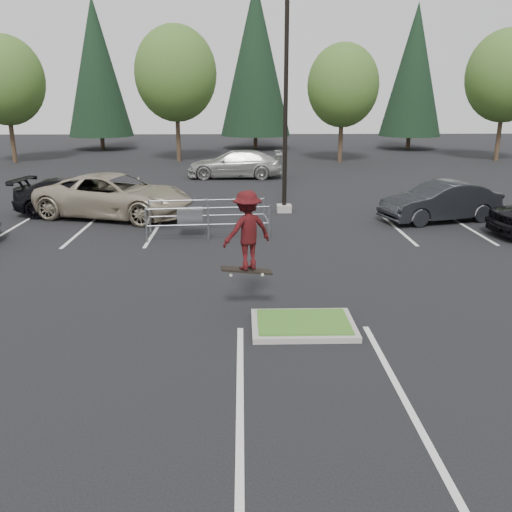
{
  "coord_description": "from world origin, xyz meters",
  "views": [
    {
      "loc": [
        -1.29,
        -10.67,
        4.8
      ],
      "look_at": [
        -0.97,
        1.5,
        1.17
      ],
      "focal_mm": 38.0,
      "sensor_mm": 36.0,
      "label": 1
    }
  ],
  "objects_px": {
    "conif_b": "(256,59)",
    "car_l_black": "(79,197)",
    "decid_b": "(176,77)",
    "car_far_silver": "(235,164)",
    "conif_a": "(97,68)",
    "conif_c": "(414,71)",
    "skateboarder": "(246,231)",
    "car_l_tan": "(114,196)",
    "cart_corral": "(194,215)",
    "car_r_charc": "(440,202)",
    "decid_a": "(6,83)",
    "decid_d": "(505,79)",
    "decid_c": "(343,88)",
    "light_pole": "(286,101)"
  },
  "relations": [
    {
      "from": "conif_b",
      "to": "car_l_black",
      "type": "distance_m",
      "value": 30.9
    },
    {
      "from": "decid_b",
      "to": "car_far_silver",
      "type": "distance_m",
      "value": 10.89
    },
    {
      "from": "decid_b",
      "to": "car_l_black",
      "type": "height_order",
      "value": "decid_b"
    },
    {
      "from": "conif_a",
      "to": "conif_c",
      "type": "relative_size",
      "value": 1.04
    },
    {
      "from": "skateboarder",
      "to": "car_l_tan",
      "type": "xyz_separation_m",
      "value": [
        -5.3,
        10.22,
        -1.03
      ]
    },
    {
      "from": "cart_corral",
      "to": "car_r_charc",
      "type": "relative_size",
      "value": 0.92
    },
    {
      "from": "conif_b",
      "to": "car_far_silver",
      "type": "distance_m",
      "value": 19.87
    },
    {
      "from": "car_l_tan",
      "to": "car_r_charc",
      "type": "bearing_deg",
      "value": -77.75
    },
    {
      "from": "conif_b",
      "to": "car_r_charc",
      "type": "relative_size",
      "value": 3.09
    },
    {
      "from": "decid_a",
      "to": "decid_b",
      "type": "relative_size",
      "value": 0.92
    },
    {
      "from": "decid_b",
      "to": "decid_d",
      "type": "relative_size",
      "value": 1.02
    },
    {
      "from": "decid_c",
      "to": "decid_d",
      "type": "distance_m",
      "value": 12.03
    },
    {
      "from": "decid_c",
      "to": "conif_a",
      "type": "xyz_separation_m",
      "value": [
        -19.99,
        10.17,
        1.84
      ]
    },
    {
      "from": "decid_b",
      "to": "conif_b",
      "type": "relative_size",
      "value": 0.66
    },
    {
      "from": "decid_c",
      "to": "cart_corral",
      "type": "xyz_separation_m",
      "value": [
        -8.97,
        -21.87,
        -4.5
      ]
    },
    {
      "from": "decid_b",
      "to": "car_l_black",
      "type": "bearing_deg",
      "value": -95.97
    },
    {
      "from": "decid_a",
      "to": "car_l_black",
      "type": "xyz_separation_m",
      "value": [
        10.01,
        -18.53,
        -4.81
      ]
    },
    {
      "from": "car_r_charc",
      "to": "decid_b",
      "type": "bearing_deg",
      "value": -163.95
    },
    {
      "from": "conif_b",
      "to": "conif_c",
      "type": "relative_size",
      "value": 1.16
    },
    {
      "from": "decid_b",
      "to": "car_far_silver",
      "type": "height_order",
      "value": "decid_b"
    },
    {
      "from": "decid_b",
      "to": "car_l_black",
      "type": "relative_size",
      "value": 1.8
    },
    {
      "from": "light_pole",
      "to": "decid_c",
      "type": "bearing_deg",
      "value": 72.89
    },
    {
      "from": "car_l_black",
      "to": "decid_b",
      "type": "bearing_deg",
      "value": 3.12
    },
    {
      "from": "decid_d",
      "to": "car_l_black",
      "type": "xyz_separation_m",
      "value": [
        -25.99,
        -18.83,
        -5.14
      ]
    },
    {
      "from": "light_pole",
      "to": "cart_corral",
      "type": "distance_m",
      "value": 6.55
    },
    {
      "from": "light_pole",
      "to": "conif_b",
      "type": "relative_size",
      "value": 0.7
    },
    {
      "from": "skateboarder",
      "to": "car_r_charc",
      "type": "relative_size",
      "value": 0.41
    },
    {
      "from": "decid_b",
      "to": "car_l_tan",
      "type": "distance_m",
      "value": 20.0
    },
    {
      "from": "conif_a",
      "to": "car_l_black",
      "type": "bearing_deg",
      "value": -78.11
    },
    {
      "from": "skateboarder",
      "to": "car_far_silver",
      "type": "height_order",
      "value": "skateboarder"
    },
    {
      "from": "conif_c",
      "to": "skateboarder",
      "type": "xyz_separation_m",
      "value": [
        -15.2,
        -38.5,
        -4.94
      ]
    },
    {
      "from": "decid_d",
      "to": "decid_b",
      "type": "bearing_deg",
      "value": 179.52
    },
    {
      "from": "car_far_silver",
      "to": "car_l_tan",
      "type": "bearing_deg",
      "value": -22.61
    },
    {
      "from": "conif_b",
      "to": "light_pole",
      "type": "bearing_deg",
      "value": -88.99
    },
    {
      "from": "decid_d",
      "to": "cart_corral",
      "type": "distance_m",
      "value": 31.09
    },
    {
      "from": "conif_b",
      "to": "cart_corral",
      "type": "relative_size",
      "value": 3.35
    },
    {
      "from": "decid_c",
      "to": "conif_a",
      "type": "relative_size",
      "value": 0.64
    },
    {
      "from": "decid_c",
      "to": "car_far_silver",
      "type": "distance_m",
      "value": 11.85
    },
    {
      "from": "decid_d",
      "to": "car_l_tan",
      "type": "relative_size",
      "value": 1.49
    },
    {
      "from": "decid_d",
      "to": "car_r_charc",
      "type": "distance_m",
      "value": 23.83
    },
    {
      "from": "light_pole",
      "to": "conif_a",
      "type": "bearing_deg",
      "value": 117.38
    },
    {
      "from": "decid_a",
      "to": "conif_b",
      "type": "distance_m",
      "value": 20.95
    },
    {
      "from": "light_pole",
      "to": "car_r_charc",
      "type": "relative_size",
      "value": 2.16
    },
    {
      "from": "cart_corral",
      "to": "conif_b",
      "type": "bearing_deg",
      "value": 79.95
    },
    {
      "from": "light_pole",
      "to": "conif_c",
      "type": "bearing_deg",
      "value": 63.85
    },
    {
      "from": "skateboarder",
      "to": "car_l_tan",
      "type": "relative_size",
      "value": 0.3
    },
    {
      "from": "decid_a",
      "to": "decid_d",
      "type": "relative_size",
      "value": 0.94
    },
    {
      "from": "conif_c",
      "to": "skateboarder",
      "type": "relative_size",
      "value": 6.5
    },
    {
      "from": "cart_corral",
      "to": "car_far_silver",
      "type": "bearing_deg",
      "value": 80.04
    },
    {
      "from": "conif_c",
      "to": "cart_corral",
      "type": "relative_size",
      "value": 2.89
    }
  ]
}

